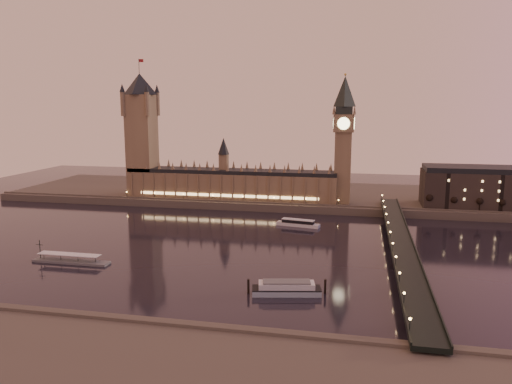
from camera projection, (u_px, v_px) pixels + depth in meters
The scene contains 13 objects.
ground at pixel (244, 247), 304.72m from camera, with size 700.00×700.00×0.00m, color black.
far_embankment at pixel (317, 196), 457.24m from camera, with size 560.00×130.00×6.00m, color #423D35.
palace_of_westminster at pixel (231, 180), 425.70m from camera, with size 180.00×26.62×52.00m.
victoria_tower at pixel (141, 128), 434.18m from camera, with size 31.68×31.68×118.00m.
big_ben at pixel (344, 132), 399.44m from camera, with size 17.68×17.68×104.00m.
westminster_bridge at pixel (400, 246), 285.31m from camera, with size 13.20×260.00×15.30m.
bare_tree_0 at pixel (431, 199), 382.78m from camera, with size 5.47×5.47×11.13m.
bare_tree_1 at pixel (454, 200), 379.32m from camera, with size 5.47×5.47×11.13m.
bare_tree_2 at pixel (479, 200), 375.85m from camera, with size 5.47×5.47×11.13m.
bare_tree_3 at pixel (503, 201), 372.39m from camera, with size 5.47×5.47×11.13m.
cruise_boat_a at pixel (298, 223), 355.62m from camera, with size 31.69×12.19×4.96m.
moored_barge at pixel (286, 288), 227.85m from camera, with size 35.66×14.87×6.66m.
pontoon_pier at pixel (71, 260), 273.52m from camera, with size 43.82×7.30×11.68m.
Camera 1 is at (67.28, -286.66, 85.56)m, focal length 35.00 mm.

